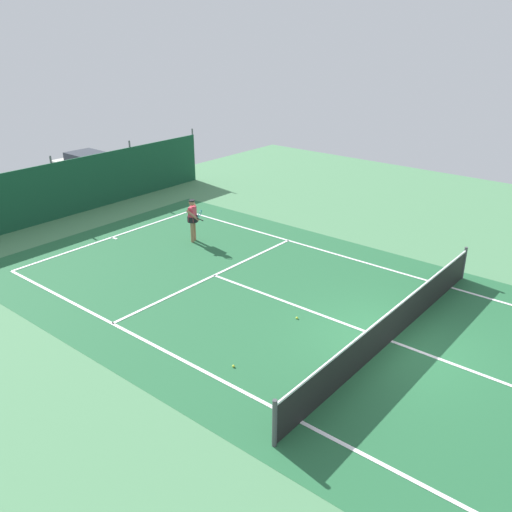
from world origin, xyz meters
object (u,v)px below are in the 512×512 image
object	(u,v)px
parked_car	(89,169)
tennis_ball_midcourt	(297,318)
tennis_net	(393,324)
tennis_player	(193,217)
tennis_ball_near_player	(233,366)

from	to	relation	value
parked_car	tennis_ball_midcourt	bearing A→B (deg)	75.16
tennis_ball_midcourt	parked_car	size ratio (longest dim) A/B	0.02
tennis_net	tennis_player	distance (m)	9.33
tennis_player	tennis_ball_midcourt	distance (m)	7.03
tennis_net	tennis_player	size ratio (longest dim) A/B	6.17
tennis_player	tennis_net	bearing A→B (deg)	56.50
tennis_net	tennis_ball_near_player	size ratio (longest dim) A/B	153.33
parked_car	tennis_net	bearing A→B (deg)	78.97
tennis_player	tennis_ball_near_player	distance (m)	8.62
tennis_player	tennis_ball_near_player	size ratio (longest dim) A/B	24.85
tennis_player	tennis_ball_midcourt	xyz separation A→B (m)	(-2.38, -6.55, -0.93)
tennis_ball_near_player	parked_car	world-z (taller)	parked_car
tennis_player	tennis_ball_near_player	world-z (taller)	tennis_player
tennis_ball_near_player	tennis_ball_midcourt	world-z (taller)	same
tennis_player	parked_car	xyz separation A→B (m)	(2.18, 9.82, -0.12)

